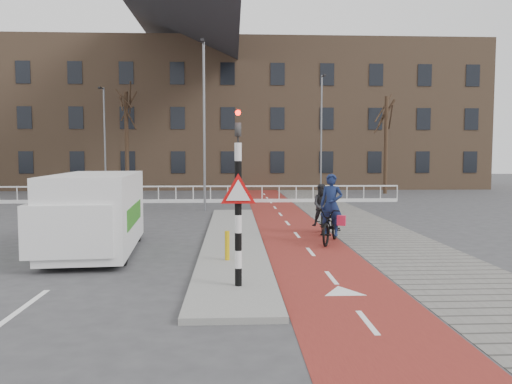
{
  "coord_description": "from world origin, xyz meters",
  "views": [
    {
      "loc": [
        -0.71,
        -11.92,
        2.76
      ],
      "look_at": [
        0.08,
        5.0,
        1.5
      ],
      "focal_mm": 35.0,
      "sensor_mm": 36.0,
      "label": 1
    }
  ],
  "objects": [
    {
      "name": "streetlight_left",
      "position": [
        -9.33,
        22.33,
        3.63
      ],
      "size": [
        0.12,
        0.12,
        7.27
      ],
      "primitive_type": "cylinder",
      "color": "slate",
      "rests_on": "ground"
    },
    {
      "name": "bike_lane",
      "position": [
        1.5,
        10.0,
        0.01
      ],
      "size": [
        2.5,
        60.0,
        0.01
      ],
      "primitive_type": "cube",
      "color": "maroon",
      "rests_on": "ground"
    },
    {
      "name": "streetlight_right",
      "position": [
        5.47,
        22.75,
        4.13
      ],
      "size": [
        0.12,
        0.12,
        8.25
      ],
      "primitive_type": "cylinder",
      "color": "slate",
      "rests_on": "ground"
    },
    {
      "name": "sidewalk",
      "position": [
        4.3,
        10.0,
        0.01
      ],
      "size": [
        3.0,
        60.0,
        0.01
      ],
      "primitive_type": "cube",
      "color": "slate",
      "rests_on": "ground"
    },
    {
      "name": "tree_mid",
      "position": [
        -8.31,
        24.43,
        3.63
      ],
      "size": [
        0.29,
        0.29,
        7.26
      ],
      "primitive_type": "cylinder",
      "color": "#302115",
      "rests_on": "ground"
    },
    {
      "name": "tree_right",
      "position": [
        10.22,
        23.29,
        3.46
      ],
      "size": [
        0.26,
        0.26,
        6.92
      ],
      "primitive_type": "cylinder",
      "color": "#302115",
      "rests_on": "ground"
    },
    {
      "name": "cyclist_far",
      "position": [
        2.42,
        5.27,
        0.73
      ],
      "size": [
        0.82,
        1.65,
        1.74
      ],
      "rotation": [
        0.0,
        0.0,
        -0.19
      ],
      "color": "black",
      "rests_on": "bike_lane"
    },
    {
      "name": "bollard",
      "position": [
        -0.85,
        0.49,
        0.49
      ],
      "size": [
        0.12,
        0.12,
        0.73
      ],
      "primitive_type": "cylinder",
      "color": "gold",
      "rests_on": "curb_island"
    },
    {
      "name": "curb_island",
      "position": [
        -0.7,
        4.0,
        0.06
      ],
      "size": [
        1.8,
        16.0,
        0.12
      ],
      "primitive_type": "cube",
      "color": "gray",
      "rests_on": "ground"
    },
    {
      "name": "van",
      "position": [
        -4.54,
        2.21,
        1.18
      ],
      "size": [
        2.51,
        5.35,
        2.23
      ],
      "rotation": [
        0.0,
        0.0,
        0.09
      ],
      "color": "white",
      "rests_on": "ground"
    },
    {
      "name": "railing",
      "position": [
        -5.0,
        17.0,
        0.31
      ],
      "size": [
        28.0,
        0.1,
        0.99
      ],
      "color": "silver",
      "rests_on": "ground"
    },
    {
      "name": "traffic_signal",
      "position": [
        -0.6,
        -2.02,
        1.99
      ],
      "size": [
        0.8,
        0.8,
        3.68
      ],
      "color": "black",
      "rests_on": "curb_island"
    },
    {
      "name": "townhouse_row",
      "position": [
        -3.0,
        32.0,
        7.81
      ],
      "size": [
        46.0,
        10.0,
        15.9
      ],
      "color": "#7F6047",
      "rests_on": "ground"
    },
    {
      "name": "streetlight_near",
      "position": [
        -2.1,
        12.83,
        4.12
      ],
      "size": [
        0.12,
        0.12,
        8.23
      ],
      "primitive_type": "cylinder",
      "color": "slate",
      "rests_on": "ground"
    },
    {
      "name": "ground",
      "position": [
        0.0,
        0.0,
        0.0
      ],
      "size": [
        120.0,
        120.0,
        0.0
      ],
      "primitive_type": "plane",
      "color": "#38383A",
      "rests_on": "ground"
    },
    {
      "name": "cyclist_near",
      "position": [
        2.36,
        3.4,
        0.74
      ],
      "size": [
        1.49,
        2.23,
        2.17
      ],
      "rotation": [
        0.0,
        0.0,
        -0.39
      ],
      "color": "black",
      "rests_on": "bike_lane"
    }
  ]
}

